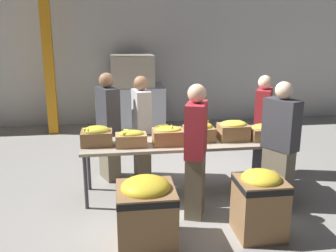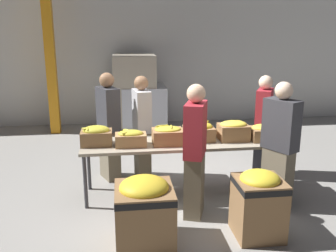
% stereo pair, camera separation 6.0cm
% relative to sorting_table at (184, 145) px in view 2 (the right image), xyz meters
% --- Properties ---
extents(ground_plane, '(30.00, 30.00, 0.00)m').
position_rel_sorting_table_xyz_m(ground_plane, '(0.00, 0.00, -0.71)').
color(ground_plane, gray).
extents(wall_back, '(16.00, 0.08, 4.00)m').
position_rel_sorting_table_xyz_m(wall_back, '(0.00, 4.23, 1.29)').
color(wall_back, silver).
rests_on(wall_back, ground_plane).
extents(sorting_table, '(2.79, 0.71, 0.77)m').
position_rel_sorting_table_xyz_m(sorting_table, '(0.00, 0.00, 0.00)').
color(sorting_table, '#9E937F').
rests_on(sorting_table, ground_plane).
extents(banana_box_0, '(0.41, 0.30, 0.26)m').
position_rel_sorting_table_xyz_m(banana_box_0, '(-1.19, 0.01, 0.19)').
color(banana_box_0, olive).
rests_on(banana_box_0, sorting_table).
extents(banana_box_1, '(0.41, 0.26, 0.23)m').
position_rel_sorting_table_xyz_m(banana_box_1, '(-0.73, -0.09, 0.16)').
color(banana_box_1, '#A37A4C').
rests_on(banana_box_1, sorting_table).
extents(banana_box_2, '(0.41, 0.34, 0.26)m').
position_rel_sorting_table_xyz_m(banana_box_2, '(-0.24, -0.07, 0.18)').
color(banana_box_2, olive).
rests_on(banana_box_2, sorting_table).
extents(banana_box_3, '(0.41, 0.36, 0.26)m').
position_rel_sorting_table_xyz_m(banana_box_3, '(0.22, 0.04, 0.18)').
color(banana_box_3, olive).
rests_on(banana_box_3, sorting_table).
extents(banana_box_4, '(0.40, 0.31, 0.27)m').
position_rel_sorting_table_xyz_m(banana_box_4, '(0.70, 0.00, 0.19)').
color(banana_box_4, olive).
rests_on(banana_box_4, sorting_table).
extents(banana_box_5, '(0.41, 0.33, 0.23)m').
position_rel_sorting_table_xyz_m(banana_box_5, '(1.13, -0.05, 0.16)').
color(banana_box_5, olive).
rests_on(banana_box_5, sorting_table).
extents(volunteer_0, '(0.38, 0.49, 1.65)m').
position_rel_sorting_table_xyz_m(volunteer_0, '(-1.04, 0.69, 0.11)').
color(volunteer_0, '#6B604C').
rests_on(volunteer_0, ground_plane).
extents(volunteer_1, '(0.36, 0.49, 1.66)m').
position_rel_sorting_table_xyz_m(volunteer_1, '(0.02, -0.64, 0.11)').
color(volunteer_1, '#6B604C').
rests_on(volunteer_1, ground_plane).
extents(volunteer_2, '(0.41, 0.49, 1.65)m').
position_rel_sorting_table_xyz_m(volunteer_2, '(1.15, -0.54, 0.11)').
color(volunteer_2, '#6B604C').
rests_on(volunteer_2, ground_plane).
extents(volunteer_3, '(0.28, 0.46, 1.60)m').
position_rel_sorting_table_xyz_m(volunteer_3, '(-0.54, 0.66, 0.08)').
color(volunteer_3, '#6B604C').
rests_on(volunteer_3, ground_plane).
extents(volunteer_4, '(0.39, 0.48, 1.59)m').
position_rel_sorting_table_xyz_m(volunteer_4, '(1.34, 0.54, 0.08)').
color(volunteer_4, black).
rests_on(volunteer_4, ground_plane).
extents(donation_bin_0, '(0.63, 0.63, 0.77)m').
position_rel_sorting_table_xyz_m(donation_bin_0, '(-0.64, -1.21, -0.31)').
color(donation_bin_0, olive).
rests_on(donation_bin_0, ground_plane).
extents(donation_bin_1, '(0.52, 0.52, 0.77)m').
position_rel_sorting_table_xyz_m(donation_bin_1, '(0.64, -1.21, -0.30)').
color(donation_bin_1, olive).
rests_on(donation_bin_1, ground_plane).
extents(support_pillar, '(0.20, 0.20, 4.00)m').
position_rel_sorting_table_xyz_m(support_pillar, '(-2.31, 3.50, 1.29)').
color(support_pillar, orange).
rests_on(support_pillar, ground_plane).
extents(pallet_stack_0, '(1.07, 1.07, 1.02)m').
position_rel_sorting_table_xyz_m(pallet_stack_0, '(-0.34, 3.49, -0.21)').
color(pallet_stack_0, olive).
rests_on(pallet_stack_0, ground_plane).
extents(pallet_stack_1, '(1.01, 1.01, 1.71)m').
position_rel_sorting_table_xyz_m(pallet_stack_1, '(-0.54, 3.49, 0.13)').
color(pallet_stack_1, olive).
rests_on(pallet_stack_1, ground_plane).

